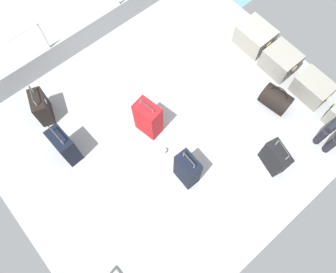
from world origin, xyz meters
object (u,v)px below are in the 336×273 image
at_px(suitcase_3, 148,119).
at_px(paper_cup, 164,151).
at_px(suitcase_1, 65,146).
at_px(cargo_crate_1, 280,61).
at_px(duffel_bag, 276,99).
at_px(cargo_crate_2, 312,88).
at_px(suitcase_0, 187,170).
at_px(cargo_crate_0, 255,37).
at_px(suitcase_4, 42,107).
at_px(suitcase_2, 275,158).

distance_m(suitcase_3, paper_cup, 0.55).
relative_size(suitcase_3, paper_cup, 7.89).
bearing_deg(paper_cup, suitcase_1, -129.72).
bearing_deg(cargo_crate_1, duffel_bag, -52.99).
relative_size(cargo_crate_2, duffel_bag, 1.19).
bearing_deg(suitcase_0, paper_cup, 179.79).
relative_size(cargo_crate_0, cargo_crate_1, 1.08).
distance_m(suitcase_0, paper_cup, 0.59).
bearing_deg(suitcase_4, cargo_crate_1, 62.87).
bearing_deg(cargo_crate_0, suitcase_1, -95.95).
distance_m(suitcase_0, suitcase_3, 0.97).
bearing_deg(cargo_crate_1, suitcase_3, -102.73).
height_order(suitcase_0, suitcase_4, suitcase_0).
relative_size(cargo_crate_0, suitcase_1, 0.77).
relative_size(cargo_crate_1, cargo_crate_2, 0.94).
height_order(cargo_crate_1, cargo_crate_2, cargo_crate_1).
relative_size(suitcase_3, suitcase_4, 1.13).
relative_size(cargo_crate_2, paper_cup, 5.98).
bearing_deg(suitcase_3, suitcase_4, -138.50).
xyz_separation_m(suitcase_3, paper_cup, (0.46, -0.09, -0.30)).
distance_m(cargo_crate_0, duffel_bag, 1.22).
height_order(suitcase_4, duffel_bag, suitcase_4).
relative_size(cargo_crate_1, suitcase_4, 0.81).
bearing_deg(cargo_crate_0, paper_cup, -77.85).
xyz_separation_m(suitcase_1, paper_cup, (0.91, 1.10, -0.26)).
height_order(cargo_crate_0, duffel_bag, duffel_bag).
distance_m(suitcase_0, suitcase_4, 2.43).
relative_size(suitcase_2, suitcase_4, 0.95).
bearing_deg(suitcase_0, suitcase_2, 58.96).
height_order(cargo_crate_2, suitcase_2, suitcase_2).
distance_m(cargo_crate_1, suitcase_0, 2.51).
xyz_separation_m(cargo_crate_2, suitcase_2, (0.42, -1.37, 0.07)).
xyz_separation_m(cargo_crate_0, suitcase_3, (0.08, -2.42, 0.16)).
relative_size(cargo_crate_1, suitcase_0, 0.68).
relative_size(suitcase_0, suitcase_3, 1.05).
relative_size(cargo_crate_2, suitcase_0, 0.72).
distance_m(cargo_crate_0, cargo_crate_1, 0.62).
bearing_deg(suitcase_1, cargo_crate_0, 84.05).
distance_m(suitcase_1, suitcase_3, 1.27).
bearing_deg(suitcase_0, duffel_bag, 89.77).
bearing_deg(cargo_crate_0, suitcase_0, -67.27).
height_order(cargo_crate_2, suitcase_0, suitcase_0).
xyz_separation_m(suitcase_0, suitcase_3, (-0.97, 0.09, -0.01)).
bearing_deg(suitcase_1, duffel_bag, 64.36).
height_order(suitcase_3, suitcase_4, suitcase_3).
height_order(cargo_crate_1, suitcase_4, suitcase_4).
height_order(suitcase_0, suitcase_1, suitcase_0).
height_order(suitcase_0, suitcase_2, suitcase_0).
xyz_separation_m(cargo_crate_0, suitcase_2, (1.72, -1.39, 0.06)).
height_order(cargo_crate_0, suitcase_1, suitcase_1).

